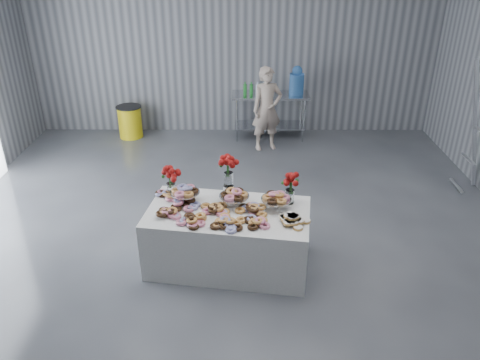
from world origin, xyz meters
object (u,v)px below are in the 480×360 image
object	(u,v)px
person	(267,109)
trash_barrel	(130,122)
water_jug	(297,81)
prep_table	(270,108)
display_table	(228,238)

from	to	relation	value
person	trash_barrel	bearing A→B (deg)	151.47
water_jug	person	distance (m)	0.90
prep_table	person	bearing A→B (deg)	-98.95
prep_table	water_jug	bearing A→B (deg)	-0.00
person	trash_barrel	world-z (taller)	person
prep_table	person	world-z (taller)	person
prep_table	water_jug	world-z (taller)	water_jug
trash_barrel	person	bearing A→B (deg)	-11.96
prep_table	person	distance (m)	0.61
display_table	prep_table	world-z (taller)	prep_table
water_jug	person	xyz separation A→B (m)	(-0.59, -0.58, -0.36)
prep_table	display_table	bearing A→B (deg)	-99.67
prep_table	trash_barrel	distance (m)	2.83
display_table	person	bearing A→B (deg)	80.21
trash_barrel	prep_table	bearing A→B (deg)	0.00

